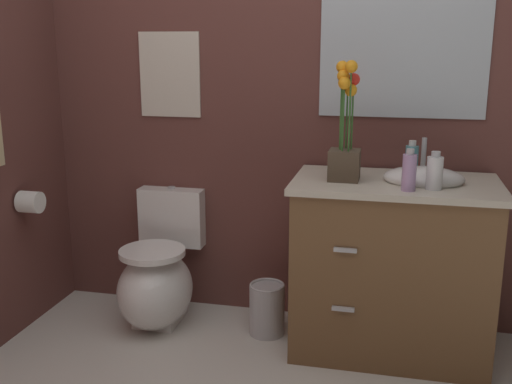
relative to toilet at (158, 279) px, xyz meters
The scene contains 11 objects.
wall_back 1.37m from the toilet, 18.75° to the left, with size 4.17×0.05×2.50m, color brown.
toilet is the anchor object (origin of this frame).
vanity_cabinet 1.22m from the toilet, ahead, with size 0.94×0.56×1.02m.
flower_vase 1.25m from the toilet, ahead, with size 0.14×0.14×0.54m.
soap_bottle 1.52m from the toilet, ahead, with size 0.07×0.07×0.17m.
lotion_bottle 1.43m from the toilet, ahead, with size 0.06×0.06×0.18m.
hand_wash_bottle 1.44m from the toilet, ahead, with size 0.06×0.06×0.18m.
trash_bin 0.60m from the toilet, ahead, with size 0.18×0.18×0.27m.
wall_poster 1.08m from the toilet, 90.00° to the left, with size 0.33×0.01×0.44m, color beige.
wall_mirror 1.72m from the toilet, 12.59° to the left, with size 0.80×0.01×0.70m, color #B2BCC6.
toilet_paper_roll 0.76m from the toilet, 161.57° to the right, with size 0.11×0.11×0.11m, color white.
Camera 1 is at (0.51, -1.64, 1.46)m, focal length 42.68 mm.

